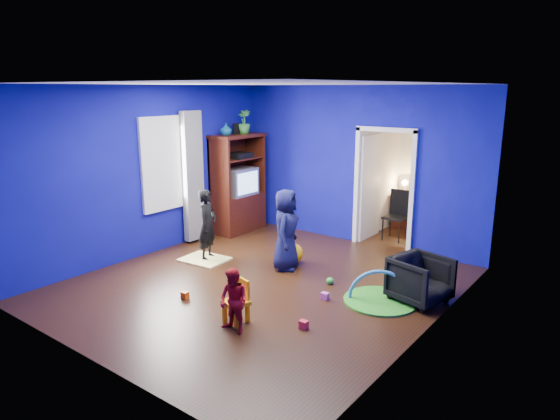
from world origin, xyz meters
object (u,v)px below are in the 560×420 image
Objects in this scene: child_black at (207,225)px; tv_armoire at (238,183)px; crt_tv at (239,182)px; folding_chair at (395,216)px; armchair at (420,279)px; vase at (226,129)px; child_navy at (286,230)px; toddler_red at (234,301)px; study_desk at (415,211)px; kid_chair at (236,304)px; hopper_ball at (292,253)px; play_mat at (380,301)px.

child_black is 0.62× the size of tv_armoire.
crt_tv is 3.13m from folding_chair.
vase is at bearing 93.16° from armchair.
child_black is at bearing 83.73° from child_navy.
tv_armoire is (-2.91, 3.31, 0.58)m from toddler_red.
study_desk is 0.96× the size of folding_chair.
vase reaches higher than child_black.
child_navy reaches higher than kid_chair.
crt_tv is 1.97× the size of hopper_ball.
armchair is 2.24m from child_navy.
tv_armoire is 2.80× the size of crt_tv.
study_desk is at bearing 39.15° from tv_armoire.
tv_armoire is at bearing -154.65° from folding_chair.
toddler_red is 0.29m from kid_chair.
child_navy is 1.65× the size of toddler_red.
study_desk reaches higher than play_mat.
child_navy reaches higher than folding_chair.
crt_tv is 1.40× the size of kid_chair.
toddler_red is (0.80, -2.11, -0.26)m from child_navy.
toddler_red is at bearing -118.17° from play_mat.
child_navy is 1.93m from play_mat.
child_black is at bearing -59.86° from vase.
child_navy is at bearing -30.26° from crt_tv.
child_navy is 2.70m from vase.
folding_chair reaches higher than hopper_ball.
child_black is 3.60m from folding_chair.
hopper_ball is 0.71× the size of kid_chair.
folding_chair is at bearing -55.01° from child_black.
study_desk is at bearing 37.65° from armchair.
vase is at bearing 136.09° from toddler_red.
crt_tv is 2.38m from hopper_ball.
armchair is 2.28m from hopper_ball.
armchair is 3.60m from child_black.
armchair is at bearing -14.74° from crt_tv.
hopper_ball is 2.27m from kid_chair.
tv_armoire is (-2.10, 1.20, 0.33)m from child_navy.
armchair reaches higher than play_mat.
child_black is at bearing 158.20° from kid_chair.
hopper_ball is (1.28, 0.67, -0.43)m from child_black.
kid_chair is 4.46m from folding_chair.
folding_chair is at bearing -39.51° from child_navy.
folding_chair is at bearing -90.00° from study_desk.
child_black is 5.17× the size of vase.
crt_tv is 0.80× the size of study_desk.
folding_chair is at bearing 25.66° from crt_tv.
kid_chair is at bearing 175.10° from child_navy.
child_navy is 3.69× the size of hopper_ball.
child_navy is 3.58m from study_desk.
toddler_red is 4.51m from vase.
folding_chair reaches higher than armchair.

